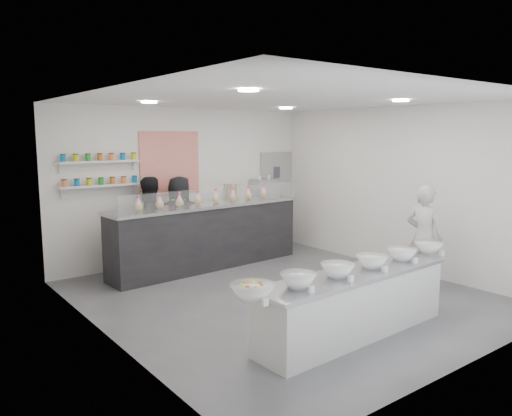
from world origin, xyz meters
The scene contains 26 objects.
floor centered at (0.00, 0.00, 0.00)m, with size 6.00×6.00×0.00m, color #515156.
ceiling centered at (0.00, 0.00, 3.00)m, with size 6.00×6.00×0.00m, color white.
back_wall centered at (0.00, 3.00, 1.50)m, with size 5.50×5.50×0.00m, color white.
left_wall centered at (-2.75, 0.00, 1.50)m, with size 6.00×6.00×0.00m, color white.
right_wall centered at (2.75, 0.00, 1.50)m, with size 6.00×6.00×0.00m, color white.
back_door centered at (2.30, 2.97, 1.05)m, with size 0.88×0.04×2.10m, color gray.
pattern_panel centered at (-0.35, 2.98, 1.95)m, with size 1.25×0.03×1.20m, color red.
jar_shelf_lower centered at (-1.75, 2.90, 1.60)m, with size 1.45×0.22×0.04m, color silver.
jar_shelf_upper centered at (-1.75, 2.90, 2.02)m, with size 1.45×0.22×0.04m, color silver.
preserve_jars centered at (-1.75, 2.88, 1.88)m, with size 1.45×0.10×0.56m, color orange, non-canonical shape.
downlight_0 centered at (-1.40, -1.00, 2.98)m, with size 0.24×0.24×0.02m, color white.
downlight_1 centered at (1.40, -1.00, 2.98)m, with size 0.24×0.24×0.02m, color white.
downlight_2 centered at (-1.40, 1.60, 2.98)m, with size 0.24×0.24×0.02m, color white.
downlight_3 centered at (1.40, 1.60, 2.98)m, with size 0.24×0.24×0.02m, color white.
prep_counter centered at (-0.29, -1.69, 0.40)m, with size 2.95×0.67×0.80m, color beige.
back_bar centered at (-0.03, 2.16, 0.61)m, with size 3.91×0.72×1.21m, color black.
sneeze_guard centered at (0.00, 1.82, 1.38)m, with size 3.86×0.02×0.33m, color white.
espresso_ledge centered at (1.55, 2.78, 0.54)m, with size 1.47×0.47×1.09m, color beige.
espresso_machine centered at (1.81, 2.78, 1.30)m, with size 0.56×0.39×0.43m, color #93969E.
cup_stacks centered at (1.00, 2.78, 1.28)m, with size 0.28×0.24×0.38m, color beige, non-canonical shape.
prep_bowls centered at (-0.29, -1.69, 0.89)m, with size 3.66×0.51×0.16m, color white, non-canonical shape.
label_cards centered at (-0.31, -2.22, 0.84)m, with size 3.31×0.04×0.07m, color white, non-canonical shape.
cookie_bags centered at (-0.03, 2.16, 1.34)m, with size 2.95×0.15×0.27m, color pink, non-canonical shape.
woman_prep centered at (2.01, -1.10, 0.85)m, with size 0.62×0.41×1.71m, color beige.
staff_left centered at (-1.01, 2.60, 0.87)m, with size 0.84×0.66×1.74m, color black.
staff_right centered at (-0.42, 2.49, 0.87)m, with size 0.85×0.55×1.73m, color black.
Camera 1 is at (-4.86, -5.68, 2.47)m, focal length 35.00 mm.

